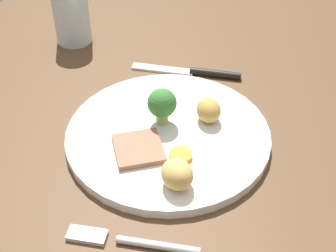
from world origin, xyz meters
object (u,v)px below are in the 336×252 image
Objects in this scene: roast_potato_left at (209,110)px; water_glass at (71,15)px; broccoli_floret at (160,104)px; roast_potato_right at (177,174)px; carrot_coin_front at (181,156)px; dinner_plate at (168,135)px; fork at (128,241)px; knife at (196,72)px; meat_slice_main at (138,149)px.

roast_potato_left is 0.39× the size of water_glass.
broccoli_floret is at bearing 104.49° from roast_potato_left.
carrot_coin_front is (4.85, 0.35, -1.51)cm from roast_potato_right.
roast_potato_left is at bearing -75.51° from broccoli_floret.
dinner_plate is at bearing 28.81° from carrot_coin_front.
fork is 0.82× the size of knife.
water_glass is at bearing 41.03° from carrot_coin_front.
roast_potato_right is at bearing 94.39° from knife.
meat_slice_main is 5.75cm from carrot_coin_front.
carrot_coin_front is (-0.17, -5.74, -0.08)cm from meat_slice_main.
roast_potato_right is (-9.65, -2.99, 2.53)cm from dinner_plate.
meat_slice_main is 1.46× the size of roast_potato_right.
roast_potato_right reaches higher than knife.
carrot_coin_front is (-4.80, -2.64, 1.02)cm from dinner_plate.
carrot_coin_front is at bearing -138.97° from water_glass.
meat_slice_main is 7.32cm from broccoli_floret.
carrot_coin_front is at bearing 163.38° from roast_potato_left.
broccoli_floret reaches higher than meat_slice_main.
knife is at bearing -11.92° from meat_slice_main.
roast_potato_left is 34.11cm from water_glass.
water_glass is (21.89, 20.79, 0.55)cm from broccoli_floret.
carrot_coin_front is 21.80cm from knife.
broccoli_floret is (11.58, 4.47, 1.36)cm from roast_potato_right.
fork is at bearing 154.88° from roast_potato_right.
fork is at bearing 164.19° from roast_potato_left.
meat_slice_main reaches higher than fork.
roast_potato_left is at bearing -106.39° from fork.
roast_potato_right reaches higher than roast_potato_left.
roast_potato_right reaches higher than fork.
broccoli_floret reaches higher than fork.
meat_slice_main is at bearing -81.93° from fork.
water_glass is at bearing -15.13° from knife.
dinner_plate is 1.54× the size of knife.
water_glass is (6.89, 23.71, 4.68)cm from knife.
roast_potato_left is 0.90× the size of roast_potato_right.
broccoli_floret reaches higher than carrot_coin_front.
dinner_plate is 17.00cm from knife.
roast_potato_right is 5.09cm from carrot_coin_front.
knife is (16.93, -1.44, -0.25)cm from dinner_plate.
meat_slice_main is at bearing -146.04° from water_glass.
dinner_plate is 10.41cm from roast_potato_right.
carrot_coin_front is 13.99cm from fork.
roast_potato_right is at bearing 170.72° from roast_potato_left.
dinner_plate is 18.26cm from fork.
water_glass is at bearing 43.52° from broccoli_floret.
roast_potato_left is 22.90cm from fork.
dinner_plate is at bearing -33.85° from meat_slice_main.
roast_potato_right is at bearing -175.90° from carrot_coin_front.
dinner_plate is at bearing 125.28° from roast_potato_left.
fork is (-18.23, 1.04, -0.31)cm from dinner_plate.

